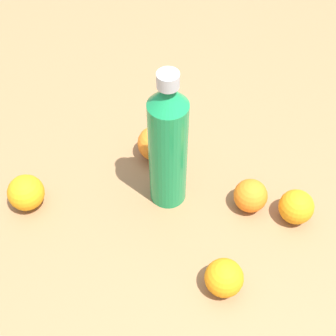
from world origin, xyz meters
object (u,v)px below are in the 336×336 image
object	(u,v)px
orange_1	(224,278)
orange_4	(26,193)
water_bottle	(168,146)
orange_0	(251,196)
orange_2	(296,207)
orange_3	(155,143)

from	to	relation	value
orange_1	orange_4	size ratio (longest dim) A/B	0.95
water_bottle	orange_4	xyz separation A→B (m)	(-0.19, 0.19, -0.11)
orange_0	water_bottle	bearing A→B (deg)	120.91
orange_0	orange_2	world-z (taller)	orange_2
orange_1	orange_2	world-z (taller)	same
water_bottle	orange_0	xyz separation A→B (m)	(0.08, -0.13, -0.11)
orange_1	orange_2	bearing A→B (deg)	-4.33
water_bottle	orange_3	xyz separation A→B (m)	(0.06, 0.09, -0.11)
orange_1	orange_2	xyz separation A→B (m)	(0.20, -0.02, -0.00)
orange_2	orange_3	bearing A→B (deg)	100.28
orange_2	orange_3	xyz separation A→B (m)	(-0.05, 0.30, 0.00)
orange_1	orange_3	world-z (taller)	orange_3
orange_0	orange_2	bearing A→B (deg)	-66.86
orange_3	orange_4	distance (m)	0.27
water_bottle	orange_0	distance (m)	0.19
water_bottle	orange_4	distance (m)	0.29
water_bottle	orange_4	world-z (taller)	water_bottle
water_bottle	orange_3	bearing A→B (deg)	-11.25
orange_2	orange_3	distance (m)	0.30
water_bottle	orange_0	size ratio (longest dim) A/B	4.73
orange_0	orange_4	size ratio (longest dim) A/B	0.92
orange_4	orange_0	bearing A→B (deg)	-49.90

